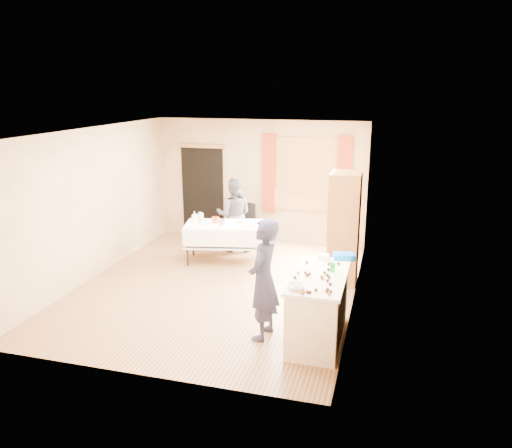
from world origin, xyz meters
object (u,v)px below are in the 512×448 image
(cabinet, at_px, (344,229))
(chair, at_px, (244,234))
(counter, at_px, (318,307))
(party_table, at_px, (225,239))
(woman, at_px, (234,215))
(girl, at_px, (263,280))

(cabinet, height_order, chair, cabinet)
(counter, height_order, chair, chair)
(chair, bearing_deg, cabinet, -9.85)
(counter, distance_m, party_table, 3.38)
(woman, bearing_deg, cabinet, 142.01)
(cabinet, bearing_deg, counter, -92.71)
(party_table, height_order, woman, woman)
(cabinet, distance_m, girl, 2.39)
(party_table, distance_m, chair, 1.00)
(counter, height_order, woman, woman)
(cabinet, distance_m, party_table, 2.39)
(cabinet, distance_m, woman, 2.58)
(counter, height_order, party_table, counter)
(counter, distance_m, chair, 4.13)
(chair, distance_m, girl, 3.97)
(cabinet, bearing_deg, woman, 153.71)
(counter, xyz_separation_m, girl, (-0.71, -0.13, 0.37))
(cabinet, xyz_separation_m, counter, (-0.10, -2.11, -0.50))
(party_table, relative_size, chair, 1.76)
(chair, bearing_deg, girl, -45.93)
(counter, bearing_deg, chair, 120.34)
(cabinet, xyz_separation_m, girl, (-0.81, -2.24, -0.13))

